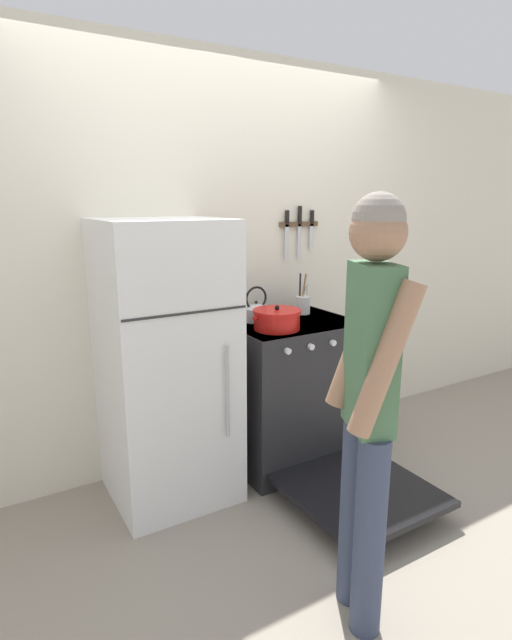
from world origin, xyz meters
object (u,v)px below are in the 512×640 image
person (369,394)px  dutch_oven_pot (277,319)px  utensil_jar (303,304)px  stove_range (292,393)px  refrigerator (167,363)px  tea_kettle (256,311)px

person → dutch_oven_pot: bearing=6.0°
dutch_oven_pot → utensil_jar: bearing=35.0°
person → utensil_jar: bearing=-5.1°
stove_range → utensil_jar: utensil_jar is taller
refrigerator → stove_range: bearing=-3.0°
tea_kettle → person: 1.40m
dutch_oven_pot → stove_range: bearing=26.7°
refrigerator → stove_range: (0.82, -0.04, -0.33)m
refrigerator → tea_kettle: size_ratio=6.35×
refrigerator → tea_kettle: bearing=10.8°
utensil_jar → person: person is taller
stove_range → person: size_ratio=0.82×
utensil_jar → refrigerator: bearing=-172.6°
tea_kettle → stove_range: bearing=-45.6°
stove_range → dutch_oven_pot: 0.57m
refrigerator → utensil_jar: size_ratio=5.73×
stove_range → tea_kettle: 0.58m
tea_kettle → person: size_ratio=0.15×
refrigerator → stove_range: refrigerator is taller
dutch_oven_pot → person: 1.15m
person → tea_kettle: bearing=8.3°
stove_range → tea_kettle: (-0.17, 0.17, 0.53)m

